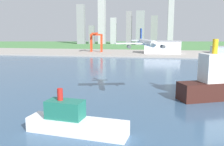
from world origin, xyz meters
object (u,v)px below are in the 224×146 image
Objects in this scene: cargo_ship at (221,83)px; port_crane_red at (96,38)px; airplane_landing at (146,43)px; warehouse_main at (162,47)px; warehouse_annex at (222,50)px; ferry_boat at (74,122)px.

port_crane_red is (-152.68, 306.43, 18.59)m from cargo_ship.
warehouse_main is (19.81, 307.46, -22.15)m from airplane_landing.
warehouse_main is 1.85× the size of warehouse_annex.
airplane_landing is at bearing -71.64° from port_crane_red.
airplane_landing reaches higher than warehouse_main.
cargo_ship is at bearing -63.52° from port_crane_red.
cargo_ship is 1.68× the size of warehouse_annex.
ferry_boat is 383.05m from port_crane_red.
warehouse_annex is at bearing 68.96° from airplane_landing.
port_crane_red is 1.26× the size of warehouse_annex.
ferry_boat is 0.69× the size of warehouse_main.
warehouse_main is (47.89, 364.15, 8.71)m from ferry_boat.
port_crane_red is 126.56m from warehouse_main.
airplane_landing is 54.87m from cargo_ship.
warehouse_main is at bearing 86.31° from airplane_landing.
airplane_landing is at bearing -93.69° from warehouse_main.
airplane_landing reaches higher than cargo_ship.
port_crane_red reaches higher than warehouse_annex.
warehouse_main is at bearing 95.30° from cargo_ship.
warehouse_main reaches higher than warehouse_annex.
cargo_ship is at bearing 42.05° from ferry_boat.
airplane_landing is 0.94× the size of port_crane_red.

